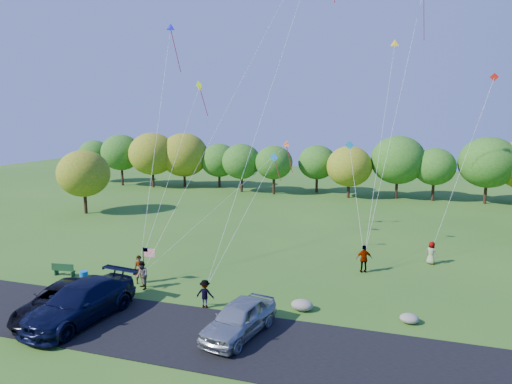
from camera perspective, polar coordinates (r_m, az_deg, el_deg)
ground at (r=27.52m, az=-6.63°, el=-13.35°), size 140.00×140.00×0.00m
asphalt_lane at (r=24.25m, az=-10.64°, el=-16.70°), size 44.00×6.00×0.06m
treeline at (r=60.47m, az=9.48°, el=3.97°), size 77.70×27.78×8.49m
minivan_dark at (r=27.05m, az=-23.36°, el=-12.50°), size 3.66×6.32×1.66m
minivan_navy at (r=26.21m, az=-21.12°, el=-12.74°), size 3.50×6.97×1.94m
minivan_silver at (r=23.10m, az=-2.12°, el=-15.51°), size 2.99×5.28×1.69m
flyer_a at (r=30.55m, az=-14.35°, el=-9.37°), size 0.80×0.74×1.84m
flyer_b at (r=29.58m, az=-14.06°, el=-10.08°), size 1.08×1.08×1.76m
flyer_c at (r=26.35m, az=-6.40°, el=-12.52°), size 1.08×0.68×1.61m
flyer_d at (r=32.43m, az=13.36°, el=-8.13°), size 1.21×0.78×1.92m
flyer_e at (r=35.64m, az=21.06°, el=-7.12°), size 0.97×0.86×1.66m
park_bench at (r=33.59m, az=-22.95°, el=-8.90°), size 1.60×0.48×0.88m
trash_barrel at (r=31.82m, az=-20.70°, el=-9.93°), size 0.53×0.53×0.79m
flag_assembly at (r=30.34m, az=-13.50°, el=-7.84°), size 0.87×0.56×2.34m
boulder_near at (r=26.15m, az=5.77°, el=-13.88°), size 1.22×0.95×0.61m
boulder_far at (r=25.88m, az=18.62°, el=-14.75°), size 0.98×0.81×0.51m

